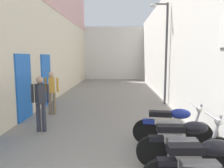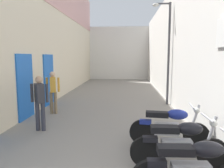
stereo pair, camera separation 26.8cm
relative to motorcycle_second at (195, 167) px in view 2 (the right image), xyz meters
name	(u,v)px [view 2 (the right image)]	position (x,y,z in m)	size (l,w,h in m)	color
ground_plane	(108,108)	(-1.76, 5.63, -0.50)	(34.61, 34.61, 0.00)	gray
building_left	(53,18)	(-4.64, 7.59, 3.47)	(0.45, 18.61, 7.88)	beige
building_right	(172,48)	(1.14, 7.63, 2.04)	(0.45, 18.61, 5.08)	silver
building_far_end	(119,53)	(-1.76, 17.94, 1.91)	(8.39, 2.00, 4.82)	silver
motorcycle_second	(195,167)	(0.00, 0.00, 0.00)	(1.85, 0.58, 1.04)	black
motorcycle_third	(180,143)	(0.00, 0.90, 0.00)	(1.85, 0.58, 1.04)	black
motorcycle_fourth	(169,126)	(0.00, 1.92, 0.00)	(1.85, 0.58, 1.04)	black
pedestrian_mid_alley	(40,99)	(-3.46, 2.77, 0.42)	(0.52, 0.39, 1.57)	#383842
pedestrian_further_down	(53,89)	(-3.72, 4.59, 0.42)	(0.52, 0.39, 1.57)	#8C7251
street_lamp	(167,46)	(0.69, 6.50, 2.08)	(0.79, 0.18, 4.38)	#47474C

